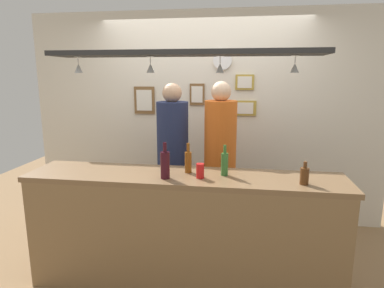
# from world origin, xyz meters

# --- Properties ---
(ground_plane) EXTENTS (8.00, 8.00, 0.00)m
(ground_plane) POSITION_xyz_m (0.00, 0.00, 0.00)
(ground_plane) COLOR olive
(back_wall) EXTENTS (4.40, 0.06, 2.60)m
(back_wall) POSITION_xyz_m (0.00, 1.10, 1.30)
(back_wall) COLOR silver
(back_wall) RESTS_ON ground_plane
(bar_counter) EXTENTS (2.70, 0.55, 1.01)m
(bar_counter) POSITION_xyz_m (0.00, -0.50, 0.68)
(bar_counter) COLOR brown
(bar_counter) RESTS_ON ground_plane
(overhead_glass_rack) EXTENTS (2.20, 0.36, 0.04)m
(overhead_glass_rack) POSITION_xyz_m (0.00, -0.30, 2.01)
(overhead_glass_rack) COLOR black
(hanging_wineglass_far_left) EXTENTS (0.07, 0.07, 0.13)m
(hanging_wineglass_far_left) POSITION_xyz_m (-0.90, -0.33, 1.90)
(hanging_wineglass_far_left) COLOR silver
(hanging_wineglass_far_left) RESTS_ON overhead_glass_rack
(hanging_wineglass_left) EXTENTS (0.07, 0.07, 0.13)m
(hanging_wineglass_left) POSITION_xyz_m (-0.29, -0.29, 1.90)
(hanging_wineglass_left) COLOR silver
(hanging_wineglass_left) RESTS_ON overhead_glass_rack
(hanging_wineglass_center_left) EXTENTS (0.07, 0.07, 0.13)m
(hanging_wineglass_center_left) POSITION_xyz_m (0.28, -0.27, 1.90)
(hanging_wineglass_center_left) COLOR silver
(hanging_wineglass_center_left) RESTS_ON overhead_glass_rack
(hanging_wineglass_center) EXTENTS (0.07, 0.07, 0.13)m
(hanging_wineglass_center) POSITION_xyz_m (0.87, -0.26, 1.90)
(hanging_wineglass_center) COLOR silver
(hanging_wineglass_center) RESTS_ON overhead_glass_rack
(person_left_navy_shirt) EXTENTS (0.34, 0.34, 1.76)m
(person_left_navy_shirt) POSITION_xyz_m (-0.26, 0.44, 1.06)
(person_left_navy_shirt) COLOR #2D334C
(person_left_navy_shirt) RESTS_ON ground_plane
(person_right_orange_shirt) EXTENTS (0.34, 0.34, 1.78)m
(person_right_orange_shirt) POSITION_xyz_m (0.25, 0.44, 1.08)
(person_right_orange_shirt) COLOR #2D334C
(person_right_orange_shirt) RESTS_ON ground_plane
(bottle_beer_amber_tall) EXTENTS (0.06, 0.06, 0.26)m
(bottle_beer_amber_tall) POSITION_xyz_m (0.02, -0.28, 1.11)
(bottle_beer_amber_tall) COLOR brown
(bottle_beer_amber_tall) RESTS_ON bar_counter
(bottle_wine_dark_red) EXTENTS (0.08, 0.08, 0.30)m
(bottle_wine_dark_red) POSITION_xyz_m (-0.14, -0.47, 1.13)
(bottle_wine_dark_red) COLOR #380F19
(bottle_wine_dark_red) RESTS_ON bar_counter
(bottle_beer_green_import) EXTENTS (0.06, 0.06, 0.26)m
(bottle_beer_green_import) POSITION_xyz_m (0.34, -0.31, 1.12)
(bottle_beer_green_import) COLOR #336B2D
(bottle_beer_green_import) RESTS_ON bar_counter
(bottle_beer_brown_stubby) EXTENTS (0.07, 0.07, 0.18)m
(bottle_beer_brown_stubby) POSITION_xyz_m (0.96, -0.45, 1.08)
(bottle_beer_brown_stubby) COLOR #512D14
(bottle_beer_brown_stubby) RESTS_ON bar_counter
(drink_can) EXTENTS (0.07, 0.07, 0.12)m
(drink_can) POSITION_xyz_m (0.15, -0.42, 1.07)
(drink_can) COLOR red
(drink_can) RESTS_ON bar_counter
(picture_frame_upper_small) EXTENTS (0.22, 0.02, 0.18)m
(picture_frame_upper_small) POSITION_xyz_m (0.49, 1.06, 1.75)
(picture_frame_upper_small) COLOR #B29338
(picture_frame_upper_small) RESTS_ON back_wall
(picture_frame_lower_pair) EXTENTS (0.30, 0.02, 0.18)m
(picture_frame_lower_pair) POSITION_xyz_m (0.49, 1.06, 1.45)
(picture_frame_lower_pair) COLOR #B29338
(picture_frame_lower_pair) RESTS_ON back_wall
(picture_frame_crest) EXTENTS (0.18, 0.02, 0.26)m
(picture_frame_crest) POSITION_xyz_m (-0.08, 1.06, 1.61)
(picture_frame_crest) COLOR brown
(picture_frame_crest) RESTS_ON back_wall
(picture_frame_caricature) EXTENTS (0.26, 0.02, 0.34)m
(picture_frame_caricature) POSITION_xyz_m (-0.75, 1.06, 1.53)
(picture_frame_caricature) COLOR brown
(picture_frame_caricature) RESTS_ON back_wall
(wall_clock) EXTENTS (0.22, 0.03, 0.22)m
(wall_clock) POSITION_xyz_m (0.22, 1.05, 2.01)
(wall_clock) COLOR white
(wall_clock) RESTS_ON back_wall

